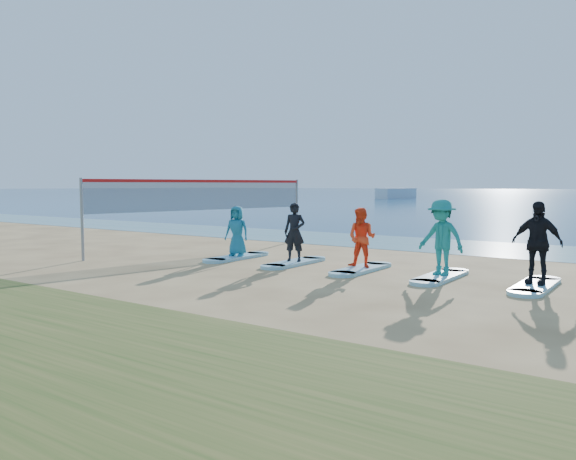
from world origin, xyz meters
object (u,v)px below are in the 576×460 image
Objects in this scene: surfboard_2 at (361,269)px; surfboard_4 at (535,286)px; boat_offshore_a at (396,199)px; student_1 at (295,232)px; surfboard_3 at (441,277)px; volleyball_net at (206,196)px; student_0 at (237,231)px; student_3 at (441,237)px; surfboard_1 at (295,263)px; student_2 at (362,238)px; surfboard_0 at (237,257)px; student_4 at (537,243)px.

surfboard_2 and surfboard_4 have the same top height.
student_1 is at bearing -58.49° from boat_offshore_a.
surfboard_4 is (4.34, 0.00, 0.00)m from surfboard_2.
boat_offshore_a is 3.90× the size of surfboard_3.
volleyball_net reaches higher than surfboard_4.
student_1 is (2.17, 0.00, 0.07)m from student_0.
volleyball_net reaches higher than student_3.
student_0 is 6.55m from surfboard_3.
surfboard_2 is (2.17, 0.00, -0.89)m from student_1.
volleyball_net is 5.28× the size of student_1.
boat_offshore_a is 5.09× the size of student_1.
student_2 reaches higher than surfboard_1.
surfboard_1 is (4.73, -1.34, -1.86)m from volleyball_net.
surfboard_0 is 4.42m from student_2.
surfboard_2 is at bearing 180.00° from surfboard_3.
volleyball_net is 5.01m from student_1.
student_4 is (2.17, 0.00, 0.97)m from surfboard_3.
student_1 is at bearing -173.24° from student_4.
student_3 reaches higher than surfboard_0.
surfboard_0 is at bearing 180.00° from surfboard_1.
student_1 is at bearing 180.00° from surfboard_3.
student_2 is at bearing 180.00° from surfboard_3.
boat_offshore_a reaches higher than surfboard_4.
student_0 is at bearing 180.00° from surfboard_2.
surfboard_1 is at bearing -168.10° from student_3.
surfboard_0 is 1.00× the size of surfboard_3.
surfboard_1 is 2.33m from student_2.
surfboard_0 is 1.00× the size of surfboard_2.
student_1 is 2.34m from surfboard_2.
boat_offshore_a is (-24.98, 71.96, -1.90)m from volleyball_net.
volleyball_net is 4.05× the size of surfboard_3.
student_2 is at bearing 0.00° from surfboard_2.
surfboard_2 is at bearing -168.10° from student_3.
surfboard_1 is at bearing -173.24° from student_4.
student_2 is 0.86× the size of student_3.
boat_offshore_a is 3.90× the size of surfboard_1.
volleyball_net reaches higher than student_0.
student_4 is at bearing 0.00° from surfboard_0.
student_1 is 6.56m from surfboard_4.
surfboard_2 is 4.34m from surfboard_4.
surfboard_0 is 1.42× the size of student_0.
student_1 is (4.73, -1.34, -0.97)m from volleyball_net.
student_4 is (0.00, 0.00, 0.97)m from surfboard_4.
boat_offshore_a is at bearing 109.14° from volleyball_net.
student_0 is 0.84× the size of student_4.
student_1 is 4.43m from surfboard_3.
volleyball_net is at bearing -61.41° from boat_offshore_a.
boat_offshore_a is at bearing 110.59° from surfboard_0.
student_2 is 4.34m from student_4.
surfboard_4 is (4.34, 0.00, -0.84)m from student_2.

